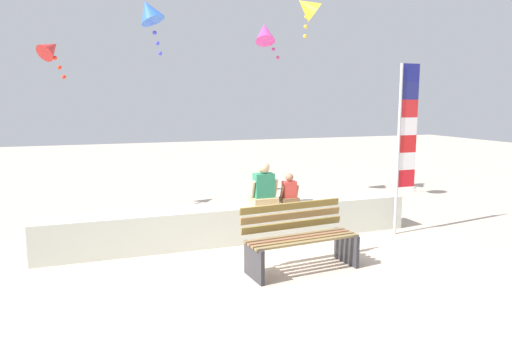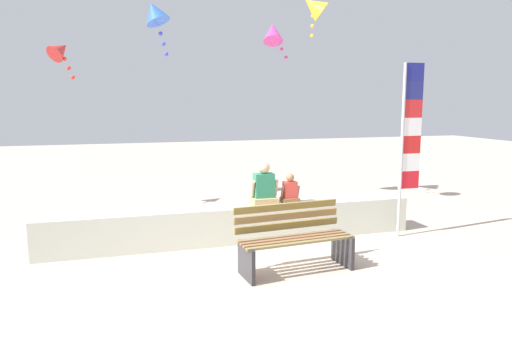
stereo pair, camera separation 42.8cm
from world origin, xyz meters
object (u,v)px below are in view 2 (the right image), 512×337
(person_adult, at_px, (264,188))
(kite_red, at_px, (61,50))
(person_child, at_px, (290,191))
(kite_yellow, at_px, (314,6))
(kite_magenta, at_px, (273,33))
(flag_banner, at_px, (408,137))
(park_bench, at_px, (294,240))
(kite_blue, at_px, (155,13))

(person_adult, distance_m, kite_red, 4.95)
(person_child, bearing_deg, kite_yellow, 57.39)
(person_adult, relative_size, person_child, 1.45)
(kite_magenta, bearing_deg, kite_yellow, -67.32)
(flag_banner, bearing_deg, park_bench, -157.75)
(park_bench, height_order, kite_yellow, kite_yellow)
(kite_yellow, distance_m, kite_magenta, 1.29)
(flag_banner, xyz_separation_m, kite_red, (-5.65, 3.33, 1.57))
(person_child, height_order, flag_banner, flag_banner)
(person_adult, xyz_separation_m, person_child, (0.46, 0.00, -0.09))
(flag_banner, bearing_deg, kite_magenta, 109.98)
(kite_yellow, bearing_deg, park_bench, -116.55)
(kite_blue, relative_size, kite_magenta, 1.17)
(person_adult, height_order, kite_blue, kite_blue)
(kite_blue, bearing_deg, person_child, -43.92)
(kite_red, bearing_deg, kite_yellow, -12.12)
(kite_magenta, bearing_deg, kite_red, -178.80)
(kite_blue, bearing_deg, person_adult, -51.41)
(kite_red, distance_m, kite_blue, 2.07)
(park_bench, bearing_deg, kite_red, 127.11)
(person_child, bearing_deg, flag_banner, -15.17)
(person_adult, xyz_separation_m, flag_banner, (2.36, -0.51, 0.83))
(kite_magenta, bearing_deg, flag_banner, -70.02)
(flag_banner, distance_m, kite_red, 6.74)
(person_child, distance_m, kite_yellow, 3.98)
(kite_red, bearing_deg, park_bench, -52.89)
(person_adult, xyz_separation_m, kite_red, (-3.29, 2.81, 2.40))
(kite_yellow, bearing_deg, flag_banner, -71.41)
(person_adult, bearing_deg, kite_magenta, 69.03)
(flag_banner, bearing_deg, kite_blue, 147.95)
(kite_blue, bearing_deg, kite_red, 153.17)
(person_adult, relative_size, kite_magenta, 0.81)
(kite_red, xyz_separation_m, kite_blue, (1.76, -0.89, 0.64))
(kite_red, distance_m, kite_magenta, 4.44)
(person_child, distance_m, kite_magenta, 4.23)
(kite_yellow, xyz_separation_m, kite_blue, (-3.12, 0.16, -0.26))
(person_child, bearing_deg, person_adult, -179.97)
(kite_red, bearing_deg, kite_blue, -26.83)
(park_bench, bearing_deg, kite_blue, 113.67)
(park_bench, distance_m, kite_blue, 5.11)
(kite_blue, bearing_deg, kite_yellow, -2.90)
(flag_banner, relative_size, kite_yellow, 3.31)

